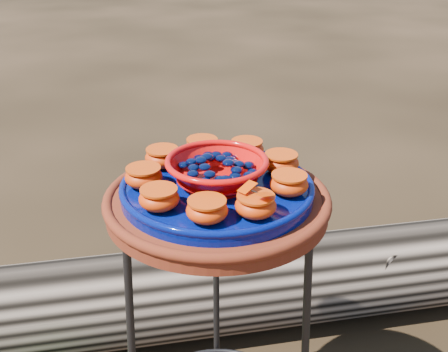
{
  "coord_description": "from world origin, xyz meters",
  "views": [
    {
      "loc": [
        -0.02,
        -0.98,
        1.25
      ],
      "look_at": [
        0.01,
        0.0,
        0.78
      ],
      "focal_mm": 45.0,
      "sensor_mm": 36.0,
      "label": 1
    }
  ],
  "objects_px": {
    "terracotta_saucer": "(217,204)",
    "cobalt_plate": "(217,190)",
    "plant_stand": "(218,346)",
    "red_bowl": "(217,172)",
    "driftwood_log": "(240,286)"
  },
  "relations": [
    {
      "from": "terracotta_saucer",
      "to": "cobalt_plate",
      "type": "xyz_separation_m",
      "value": [
        0.0,
        0.0,
        0.03
      ]
    },
    {
      "from": "plant_stand",
      "to": "red_bowl",
      "type": "height_order",
      "value": "red_bowl"
    },
    {
      "from": "plant_stand",
      "to": "red_bowl",
      "type": "distance_m",
      "value": 0.44
    },
    {
      "from": "terracotta_saucer",
      "to": "driftwood_log",
      "type": "bearing_deg",
      "value": 80.46
    },
    {
      "from": "cobalt_plate",
      "to": "red_bowl",
      "type": "distance_m",
      "value": 0.04
    },
    {
      "from": "terracotta_saucer",
      "to": "cobalt_plate",
      "type": "distance_m",
      "value": 0.03
    },
    {
      "from": "plant_stand",
      "to": "driftwood_log",
      "type": "bearing_deg",
      "value": 80.46
    },
    {
      "from": "plant_stand",
      "to": "cobalt_plate",
      "type": "relative_size",
      "value": 1.86
    },
    {
      "from": "terracotta_saucer",
      "to": "driftwood_log",
      "type": "distance_m",
      "value": 0.76
    },
    {
      "from": "plant_stand",
      "to": "driftwood_log",
      "type": "distance_m",
      "value": 0.54
    },
    {
      "from": "red_bowl",
      "to": "cobalt_plate",
      "type": "bearing_deg",
      "value": 0.0
    },
    {
      "from": "terracotta_saucer",
      "to": "red_bowl",
      "type": "distance_m",
      "value": 0.07
    },
    {
      "from": "driftwood_log",
      "to": "plant_stand",
      "type": "bearing_deg",
      "value": -99.54
    },
    {
      "from": "red_bowl",
      "to": "driftwood_log",
      "type": "xyz_separation_m",
      "value": [
        0.08,
        0.49,
        -0.64
      ]
    },
    {
      "from": "terracotta_saucer",
      "to": "cobalt_plate",
      "type": "bearing_deg",
      "value": 0.0
    }
  ]
}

